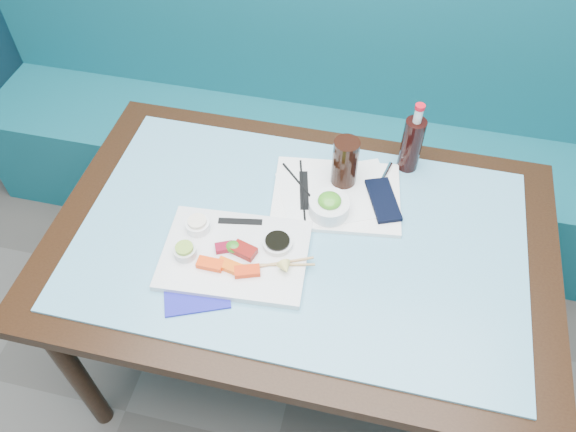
% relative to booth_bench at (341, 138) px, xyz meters
% --- Properties ---
extents(booth_bench, '(3.00, 0.56, 1.17)m').
position_rel_booth_bench_xyz_m(booth_bench, '(0.00, 0.00, 0.00)').
color(booth_bench, '#0F5763').
rests_on(booth_bench, ground).
extents(dining_table, '(1.40, 0.90, 0.75)m').
position_rel_booth_bench_xyz_m(dining_table, '(0.00, -0.84, 0.29)').
color(dining_table, black).
rests_on(dining_table, ground).
extents(glass_top, '(1.22, 0.76, 0.01)m').
position_rel_booth_bench_xyz_m(glass_top, '(0.00, -0.84, 0.38)').
color(glass_top, '#5D9FBB').
rests_on(glass_top, dining_table).
extents(sashimi_plate, '(0.40, 0.30, 0.02)m').
position_rel_booth_bench_xyz_m(sashimi_plate, '(-0.16, -0.95, 0.39)').
color(sashimi_plate, silver).
rests_on(sashimi_plate, glass_top).
extents(salmon_left, '(0.07, 0.03, 0.02)m').
position_rel_booth_bench_xyz_m(salmon_left, '(-0.21, -1.00, 0.41)').
color(salmon_left, '#F83D09').
rests_on(salmon_left, sashimi_plate).
extents(salmon_mid, '(0.07, 0.04, 0.02)m').
position_rel_booth_bench_xyz_m(salmon_mid, '(-0.16, -1.00, 0.41)').
color(salmon_mid, '#FF590A').
rests_on(salmon_mid, sashimi_plate).
extents(salmon_right, '(0.07, 0.05, 0.02)m').
position_rel_booth_bench_xyz_m(salmon_right, '(-0.11, -1.00, 0.41)').
color(salmon_right, red).
rests_on(salmon_right, sashimi_plate).
extents(tuna_left, '(0.06, 0.05, 0.02)m').
position_rel_booth_bench_xyz_m(tuna_left, '(-0.19, -0.94, 0.41)').
color(tuna_left, maroon).
rests_on(tuna_left, sashimi_plate).
extents(tuna_right, '(0.07, 0.06, 0.02)m').
position_rel_booth_bench_xyz_m(tuna_right, '(-0.13, -0.94, 0.41)').
color(tuna_right, maroon).
rests_on(tuna_right, sashimi_plate).
extents(seaweed_garnish, '(0.05, 0.05, 0.02)m').
position_rel_booth_bench_xyz_m(seaweed_garnish, '(-0.16, -0.94, 0.41)').
color(seaweed_garnish, '#2F781B').
rests_on(seaweed_garnish, sashimi_plate).
extents(ramekin_wasabi, '(0.08, 0.08, 0.03)m').
position_rel_booth_bench_xyz_m(ramekin_wasabi, '(-0.28, -0.98, 0.42)').
color(ramekin_wasabi, silver).
rests_on(ramekin_wasabi, sashimi_plate).
extents(wasabi_fill, '(0.06, 0.06, 0.01)m').
position_rel_booth_bench_xyz_m(wasabi_fill, '(-0.28, -0.98, 0.43)').
color(wasabi_fill, '#82AF38').
rests_on(wasabi_fill, ramekin_wasabi).
extents(ramekin_ginger, '(0.08, 0.08, 0.03)m').
position_rel_booth_bench_xyz_m(ramekin_ginger, '(-0.28, -0.89, 0.42)').
color(ramekin_ginger, white).
rests_on(ramekin_ginger, sashimi_plate).
extents(ginger_fill, '(0.07, 0.07, 0.01)m').
position_rel_booth_bench_xyz_m(ginger_fill, '(-0.28, -0.89, 0.44)').
color(ginger_fill, '#F2E3C6').
rests_on(ginger_fill, ramekin_ginger).
extents(soy_dish, '(0.10, 0.10, 0.02)m').
position_rel_booth_bench_xyz_m(soy_dish, '(-0.05, -0.90, 0.41)').
color(soy_dish, silver).
rests_on(soy_dish, sashimi_plate).
extents(soy_fill, '(0.09, 0.09, 0.01)m').
position_rel_booth_bench_xyz_m(soy_fill, '(-0.05, -0.90, 0.42)').
color(soy_fill, black).
rests_on(soy_fill, soy_dish).
extents(lemon_wedge, '(0.05, 0.04, 0.04)m').
position_rel_booth_bench_xyz_m(lemon_wedge, '(-0.01, -0.98, 0.42)').
color(lemon_wedge, '#E3D26B').
rests_on(lemon_wedge, sashimi_plate).
extents(chopstick_sleeve, '(0.12, 0.04, 0.00)m').
position_rel_booth_bench_xyz_m(chopstick_sleeve, '(-0.17, -0.84, 0.40)').
color(chopstick_sleeve, black).
rests_on(chopstick_sleeve, sashimi_plate).
extents(wooden_chopstick_a, '(0.20, 0.09, 0.01)m').
position_rel_booth_bench_xyz_m(wooden_chopstick_a, '(-0.05, -0.96, 0.41)').
color(wooden_chopstick_a, tan).
rests_on(wooden_chopstick_a, sashimi_plate).
extents(wooden_chopstick_b, '(0.19, 0.05, 0.01)m').
position_rel_booth_bench_xyz_m(wooden_chopstick_b, '(-0.04, -0.96, 0.41)').
color(wooden_chopstick_b, tan).
rests_on(wooden_chopstick_b, sashimi_plate).
extents(serving_tray, '(0.40, 0.32, 0.01)m').
position_rel_booth_bench_xyz_m(serving_tray, '(0.07, -0.67, 0.39)').
color(serving_tray, white).
rests_on(serving_tray, glass_top).
extents(paper_placemat, '(0.39, 0.34, 0.00)m').
position_rel_booth_bench_xyz_m(paper_placemat, '(0.07, -0.67, 0.40)').
color(paper_placemat, white).
rests_on(paper_placemat, serving_tray).
extents(seaweed_bowl, '(0.14, 0.14, 0.05)m').
position_rel_booth_bench_xyz_m(seaweed_bowl, '(0.06, -0.75, 0.42)').
color(seaweed_bowl, white).
rests_on(seaweed_bowl, serving_tray).
extents(seaweed_salad, '(0.08, 0.08, 0.03)m').
position_rel_booth_bench_xyz_m(seaweed_salad, '(0.06, -0.75, 0.45)').
color(seaweed_salad, '#3E9321').
rests_on(seaweed_salad, seaweed_bowl).
extents(cola_glass, '(0.08, 0.08, 0.15)m').
position_rel_booth_bench_xyz_m(cola_glass, '(0.08, -0.62, 0.47)').
color(cola_glass, black).
rests_on(cola_glass, serving_tray).
extents(navy_pouch, '(0.12, 0.18, 0.01)m').
position_rel_booth_bench_xyz_m(navy_pouch, '(0.21, -0.67, 0.40)').
color(navy_pouch, black).
rests_on(navy_pouch, serving_tray).
extents(fork, '(0.03, 0.10, 0.01)m').
position_rel_booth_bench_xyz_m(fork, '(0.20, -0.57, 0.40)').
color(fork, silver).
rests_on(fork, serving_tray).
extents(black_chopstick_a, '(0.07, 0.23, 0.01)m').
position_rel_booth_bench_xyz_m(black_chopstick_a, '(-0.03, -0.68, 0.40)').
color(black_chopstick_a, black).
rests_on(black_chopstick_a, serving_tray).
extents(black_chopstick_b, '(0.18, 0.19, 0.01)m').
position_rel_booth_bench_xyz_m(black_chopstick_b, '(-0.02, -0.68, 0.40)').
color(black_chopstick_b, black).
rests_on(black_chopstick_b, serving_tray).
extents(tray_sleeve, '(0.06, 0.15, 0.00)m').
position_rel_booth_bench_xyz_m(tray_sleeve, '(-0.02, -0.68, 0.40)').
color(tray_sleeve, black).
rests_on(tray_sleeve, serving_tray).
extents(cola_bottle_body, '(0.08, 0.08, 0.18)m').
position_rel_booth_bench_xyz_m(cola_bottle_body, '(0.26, -0.50, 0.47)').
color(cola_bottle_body, black).
rests_on(cola_bottle_body, glass_top).
extents(cola_bottle_neck, '(0.03, 0.03, 0.05)m').
position_rel_booth_bench_xyz_m(cola_bottle_neck, '(0.26, -0.50, 0.58)').
color(cola_bottle_neck, white).
rests_on(cola_bottle_neck, cola_bottle_body).
extents(cola_bottle_cap, '(0.04, 0.04, 0.01)m').
position_rel_booth_bench_xyz_m(cola_bottle_cap, '(0.26, -0.50, 0.61)').
color(cola_bottle_cap, red).
rests_on(cola_bottle_cap, cola_bottle_neck).
extents(blue_napkin, '(0.22, 0.22, 0.01)m').
position_rel_booth_bench_xyz_m(blue_napkin, '(-0.23, -1.06, 0.39)').
color(blue_napkin, '#1C1D9C').
rests_on(blue_napkin, glass_top).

